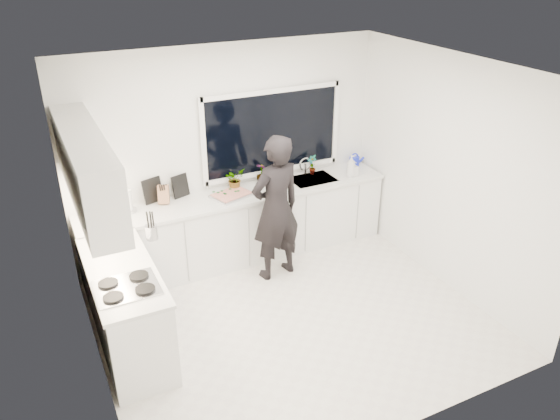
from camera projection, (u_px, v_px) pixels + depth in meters
floor at (292, 320)px, 6.01m from camera, size 4.00×3.50×0.02m
wall_back at (228, 153)px, 6.82m from camera, size 4.00×0.02×2.70m
wall_left at (82, 256)px, 4.61m from camera, size 0.02×3.50×2.70m
wall_right at (449, 174)px, 6.20m from camera, size 0.02×3.50×2.70m
ceiling at (295, 71)px, 4.80m from camera, size 4.00×3.50×0.02m
window at (272, 132)px, 6.94m from camera, size 1.80×0.02×1.00m
base_cabinets_back at (240, 228)px, 6.97m from camera, size 3.92×0.58×0.88m
base_cabinets_left at (127, 310)px, 5.43m from camera, size 0.58×1.60×0.88m
countertop_back at (239, 195)px, 6.76m from camera, size 3.94×0.62×0.04m
countertop_left at (121, 271)px, 5.22m from camera, size 0.62×1.60×0.04m
upper_cabinets at (87, 169)px, 5.03m from camera, size 0.34×2.10×0.70m
sink at (312, 182)px, 7.20m from camera, size 0.58×0.42×0.14m
faucet at (305, 166)px, 7.29m from camera, size 0.03×0.03×0.22m
stovetop at (126, 287)px, 4.92m from camera, size 0.56×0.48×0.03m
person at (276, 208)px, 6.42m from camera, size 0.72×0.53×1.81m
pizza_tray at (232, 195)px, 6.69m from camera, size 0.55×0.47×0.03m
pizza at (232, 194)px, 6.68m from camera, size 0.50×0.42×0.01m
watering_can at (354, 161)px, 7.58m from camera, size 0.16×0.16×0.13m
paper_towel_roll at (127, 202)px, 6.25m from camera, size 0.14×0.14×0.26m
knife_block at (164, 195)px, 6.47m from camera, size 0.16×0.14×0.22m
utensil_crock at (152, 232)px, 5.71m from camera, size 0.13×0.13×0.16m
picture_frame_large at (180, 186)px, 6.63m from camera, size 0.21×0.09×0.28m
picture_frame_small at (153, 190)px, 6.49m from camera, size 0.24×0.10×0.30m
herb_plants at (258, 175)px, 6.96m from camera, size 1.33×0.29×0.27m
soap_bottles at (352, 167)px, 7.20m from camera, size 0.18×0.16×0.30m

